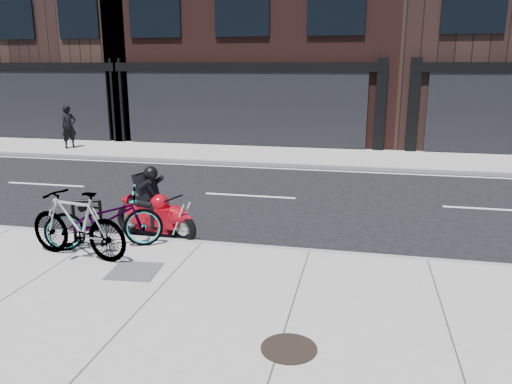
% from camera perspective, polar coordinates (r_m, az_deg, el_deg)
% --- Properties ---
extents(ground, '(120.00, 120.00, 0.00)m').
position_cam_1_polar(ground, '(11.18, -3.02, -3.00)').
color(ground, black).
rests_on(ground, ground).
extents(sidewalk_near, '(60.00, 6.00, 0.13)m').
position_cam_1_polar(sidewalk_near, '(6.83, -14.43, -14.66)').
color(sidewalk_near, gray).
rests_on(sidewalk_near, ground).
extents(sidewalk_far, '(60.00, 3.50, 0.13)m').
position_cam_1_polar(sidewalk_far, '(18.56, 3.27, 4.16)').
color(sidewalk_far, gray).
rests_on(sidewalk_far, ground).
extents(building_midwest, '(10.00, 10.00, 12.00)m').
position_cam_1_polar(building_midwest, '(29.02, -19.66, 18.81)').
color(building_midwest, black).
rests_on(building_midwest, ground).
extents(bike_rack, '(0.50, 0.21, 0.88)m').
position_cam_1_polar(bike_rack, '(9.44, -18.71, -2.95)').
color(bike_rack, black).
rests_on(bike_rack, sidewalk_near).
extents(bicycle_front, '(2.17, 1.47, 1.08)m').
position_cam_1_polar(bicycle_front, '(9.27, -16.99, -2.98)').
color(bicycle_front, gray).
rests_on(bicycle_front, sidewalk_near).
extents(bicycle_rear, '(2.02, 0.87, 1.17)m').
position_cam_1_polar(bicycle_rear, '(8.96, -19.74, -3.49)').
color(bicycle_rear, gray).
rests_on(bicycle_rear, sidewalk_near).
extents(motorcycle, '(1.90, 0.88, 1.46)m').
position_cam_1_polar(motorcycle, '(9.87, -11.16, -2.05)').
color(motorcycle, black).
rests_on(motorcycle, ground).
extents(pedestrian, '(0.65, 0.73, 1.67)m').
position_cam_1_polar(pedestrian, '(21.10, -20.60, 6.98)').
color(pedestrian, black).
rests_on(pedestrian, sidewalk_far).
extents(manhole_cover, '(0.81, 0.81, 0.02)m').
position_cam_1_polar(manhole_cover, '(6.07, 3.79, -17.40)').
color(manhole_cover, black).
rests_on(manhole_cover, sidewalk_near).
extents(utility_grate, '(0.82, 0.82, 0.02)m').
position_cam_1_polar(utility_grate, '(8.28, -13.72, -8.76)').
color(utility_grate, '#48474A').
rests_on(utility_grate, sidewalk_near).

